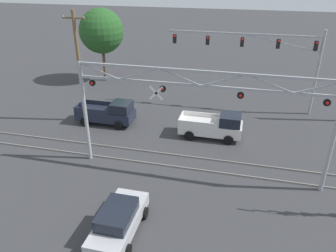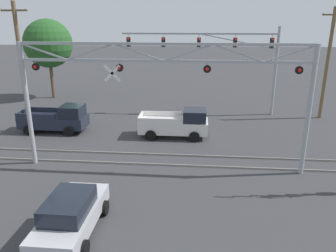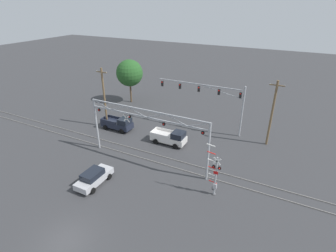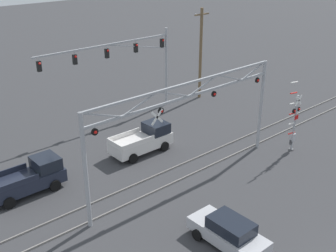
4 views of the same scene
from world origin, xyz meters
name	(u,v)px [view 2 (image 2 of 4)]	position (x,y,z in m)	size (l,w,h in m)	color
rail_track_near	(164,165)	(0.00, 13.02, 0.05)	(80.00, 0.08, 0.10)	gray
rail_track_far	(166,155)	(0.00, 14.45, 0.05)	(80.00, 0.08, 0.10)	gray
crossing_gantry	(163,82)	(-0.02, 12.73, 4.73)	(14.82, 0.28, 6.67)	#9EA0A5
traffic_signal_span	(231,52)	(4.44, 24.14, 5.19)	(12.79, 0.39, 7.24)	#9EA0A5
pickup_truck_lead	(177,124)	(0.44, 17.83, 0.93)	(4.68, 2.11, 1.96)	silver
pickup_truck_following	(57,119)	(-8.24, 18.16, 0.93)	(4.69, 2.11, 1.96)	#1E2333
sedan_waiting	(71,214)	(-2.84, 6.71, 0.80)	(2.00, 4.27, 1.58)	#B7B7BC
utility_pole_left	(22,67)	(-10.37, 18.20, 4.60)	(1.80, 0.28, 8.90)	brown
utility_pole_right	(327,63)	(11.87, 23.49, 4.49)	(1.80, 0.28, 8.68)	brown
background_tree_beyond_span	(48,44)	(-13.12, 28.60, 5.46)	(4.75, 4.75, 7.85)	brown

